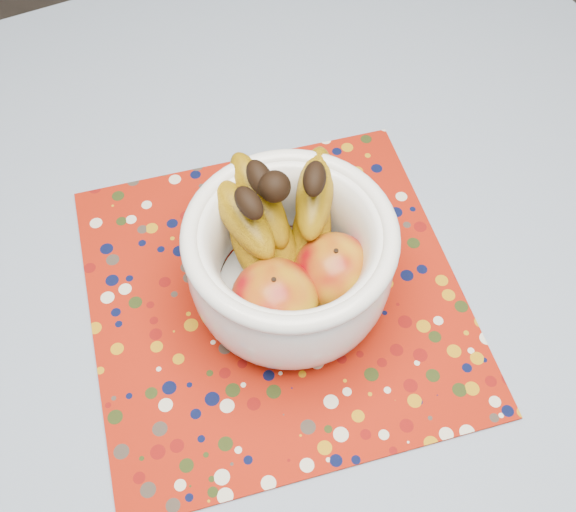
{
  "coord_description": "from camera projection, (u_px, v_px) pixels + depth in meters",
  "views": [
    {
      "loc": [
        -0.14,
        -0.32,
        1.44
      ],
      "look_at": [
        0.02,
        0.03,
        0.84
      ],
      "focal_mm": 42.0,
      "sensor_mm": 36.0,
      "label": 1
    }
  ],
  "objects": [
    {
      "name": "fruit_bowl",
      "position": [
        289.0,
        251.0,
        0.71
      ],
      "size": [
        0.24,
        0.24,
        0.18
      ],
      "color": "white",
      "rests_on": "placemat"
    },
    {
      "name": "table",
      "position": [
        282.0,
        353.0,
        0.83
      ],
      "size": [
        1.2,
        1.2,
        0.75
      ],
      "color": "brown",
      "rests_on": "ground"
    },
    {
      "name": "tablecloth",
      "position": [
        281.0,
        324.0,
        0.76
      ],
      "size": [
        1.32,
        1.32,
        0.01
      ],
      "primitive_type": "cube",
      "color": "slate",
      "rests_on": "table"
    },
    {
      "name": "placemat",
      "position": [
        276.0,
        295.0,
        0.78
      ],
      "size": [
        0.49,
        0.49,
        0.0
      ],
      "primitive_type": "cube",
      "rotation": [
        0.0,
        0.0,
        -0.18
      ],
      "color": "#941608",
      "rests_on": "tablecloth"
    }
  ]
}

